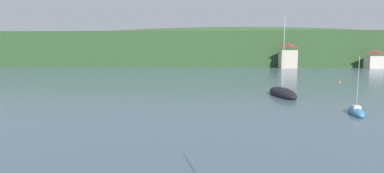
% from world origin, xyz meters
% --- Properties ---
extents(wooded_hillside, '(352.00, 53.78, 25.04)m').
position_xyz_m(wooded_hillside, '(6.60, 166.40, 5.68)').
color(wooded_hillside, '#2D4C28').
rests_on(wooded_hillside, ground_plane).
extents(shore_building_west, '(5.61, 5.41, 8.73)m').
position_xyz_m(shore_building_west, '(28.63, 130.65, 4.24)').
color(shore_building_west, '#BCB29E').
rests_on(shore_building_west, ground_plane).
extents(shore_building_westcentral, '(4.95, 4.61, 6.42)m').
position_xyz_m(shore_building_westcentral, '(57.26, 130.27, 3.12)').
color(shore_building_westcentral, beige).
rests_on(shore_building_westcentral, ground_plane).
extents(sailboat_mid_0, '(1.97, 4.21, 5.80)m').
position_xyz_m(sailboat_mid_0, '(15.44, 52.38, 0.24)').
color(sailboat_mid_0, teal).
rests_on(sailboat_mid_0, ground_plane).
extents(sailboat_far_4, '(3.39, 7.59, 10.72)m').
position_xyz_m(sailboat_far_4, '(11.20, 63.73, 0.38)').
color(sailboat_far_4, black).
rests_on(sailboat_far_4, ground_plane).
extents(mooring_buoy_near, '(0.42, 0.42, 0.42)m').
position_xyz_m(mooring_buoy_near, '(26.45, 82.65, 0.00)').
color(mooring_buoy_near, orange).
rests_on(mooring_buoy_near, ground_plane).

